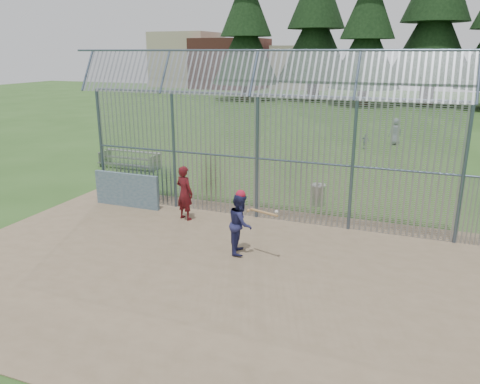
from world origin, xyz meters
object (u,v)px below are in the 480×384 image
at_px(dugout_wall, 127,190).
at_px(batter, 241,223).
at_px(bleacher, 130,159).
at_px(trash_can, 318,195).
at_px(onlooker, 185,193).

height_order(dugout_wall, batter, batter).
height_order(dugout_wall, bleacher, dugout_wall).
bearing_deg(dugout_wall, batter, -23.41).
relative_size(batter, trash_can, 2.02).
distance_m(onlooker, trash_can, 4.82).
distance_m(batter, trash_can, 4.99).
height_order(onlooker, bleacher, onlooker).
xyz_separation_m(dugout_wall, onlooker, (2.50, -0.42, 0.29)).
distance_m(dugout_wall, batter, 5.59).
xyz_separation_m(dugout_wall, trash_can, (6.20, 2.63, -0.24)).
bearing_deg(dugout_wall, bleacher, 123.13).
bearing_deg(batter, dugout_wall, 50.76).
distance_m(batter, bleacher, 11.05).
relative_size(onlooker, bleacher, 0.59).
height_order(batter, onlooker, onlooker).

